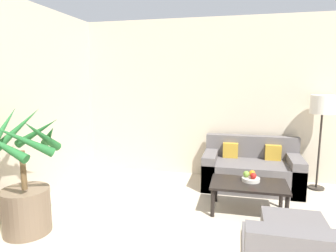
# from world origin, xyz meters

# --- Properties ---
(wall_back) EXTENTS (7.68, 0.06, 2.70)m
(wall_back) POSITION_xyz_m (0.00, 5.93, 1.35)
(wall_back) COLOR beige
(wall_back) RESTS_ON ground_plane
(potted_palm) EXTENTS (0.88, 0.89, 1.41)m
(potted_palm) POSITION_xyz_m (-2.57, 3.43, 0.49)
(potted_palm) COLOR brown
(potted_palm) RESTS_ON ground_plane
(sofa_loveseat) EXTENTS (1.46, 0.80, 0.77)m
(sofa_loveseat) POSITION_xyz_m (-0.10, 5.45, 0.27)
(sofa_loveseat) COLOR #605B5B
(sofa_loveseat) RESTS_ON ground_plane
(floor_lamp) EXTENTS (0.36, 0.36, 1.45)m
(floor_lamp) POSITION_xyz_m (0.90, 5.62, 1.25)
(floor_lamp) COLOR #2D2823
(floor_lamp) RESTS_ON ground_plane
(coffee_table) EXTENTS (0.95, 0.57, 0.38)m
(coffee_table) POSITION_xyz_m (-0.16, 4.53, 0.34)
(coffee_table) COLOR black
(coffee_table) RESTS_ON ground_plane
(fruit_bowl) EXTENTS (0.23, 0.23, 0.04)m
(fruit_bowl) POSITION_xyz_m (-0.14, 4.61, 0.41)
(fruit_bowl) COLOR beige
(fruit_bowl) RESTS_ON coffee_table
(apple_red) EXTENTS (0.08, 0.08, 0.08)m
(apple_red) POSITION_xyz_m (-0.11, 4.58, 0.47)
(apple_red) COLOR red
(apple_red) RESTS_ON fruit_bowl
(apple_green) EXTENTS (0.08, 0.08, 0.08)m
(apple_green) POSITION_xyz_m (-0.19, 4.63, 0.47)
(apple_green) COLOR olive
(apple_green) RESTS_ON fruit_bowl
(orange_fruit) EXTENTS (0.08, 0.08, 0.08)m
(orange_fruit) POSITION_xyz_m (-0.12, 4.68, 0.47)
(orange_fruit) COLOR orange
(orange_fruit) RESTS_ON fruit_bowl
(ottoman) EXTENTS (0.57, 0.50, 0.39)m
(ottoman) POSITION_xyz_m (0.23, 3.59, 0.20)
(ottoman) COLOR #605B5B
(ottoman) RESTS_ON ground_plane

